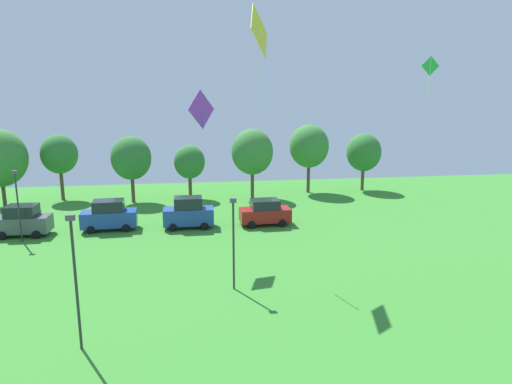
# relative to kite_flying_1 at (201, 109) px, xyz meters

# --- Properties ---
(kite_flying_1) EXTENTS (1.78, 1.90, 2.57)m
(kite_flying_1) POSITION_rel_kite_flying_1_xyz_m (0.00, 0.00, 0.00)
(kite_flying_1) COLOR purple
(kite_flying_2) EXTENTS (1.43, 0.25, 2.88)m
(kite_flying_2) POSITION_rel_kite_flying_1_xyz_m (16.71, 1.48, 2.85)
(kite_flying_2) COLOR green
(kite_flying_4) EXTENTS (1.46, 2.97, 6.58)m
(kite_flying_4) POSITION_rel_kite_flying_1_xyz_m (3.51, -2.30, 4.52)
(kite_flying_4) COLOR yellow
(parked_car_leftmost) EXTENTS (4.11, 2.22, 2.44)m
(parked_car_leftmost) POSITION_rel_kite_flying_1_xyz_m (-13.89, 5.80, -8.68)
(parked_car_leftmost) COLOR #4C5156
(parked_car_leftmost) RESTS_ON ground
(parked_car_second_from_left) EXTENTS (4.43, 2.24, 2.47)m
(parked_car_second_from_left) POSITION_rel_kite_flying_1_xyz_m (-7.49, 6.47, -8.67)
(parked_car_second_from_left) COLOR #234299
(parked_car_second_from_left) RESTS_ON ground
(parked_car_third_from_left) EXTENTS (4.10, 1.99, 2.60)m
(parked_car_third_from_left) POSITION_rel_kite_flying_1_xyz_m (-1.09, 6.11, -8.61)
(parked_car_third_from_left) COLOR #234299
(parked_car_third_from_left) RESTS_ON ground
(parked_car_rightmost_in_row) EXTENTS (4.29, 2.21, 2.19)m
(parked_car_rightmost_in_row) POSITION_rel_kite_flying_1_xyz_m (5.30, 6.07, -8.78)
(parked_car_rightmost_in_row) COLOR maroon
(parked_car_rightmost_in_row) RESTS_ON ground
(light_post_1) EXTENTS (0.36, 0.20, 5.40)m
(light_post_1) POSITION_rel_kite_flying_1_xyz_m (-13.56, 4.32, -6.78)
(light_post_1) COLOR #2D2D33
(light_post_1) RESTS_ON ground
(light_post_2) EXTENTS (0.36, 0.20, 6.02)m
(light_post_2) POSITION_rel_kite_flying_1_xyz_m (-5.76, -11.83, -6.47)
(light_post_2) COLOR #2D2D33
(light_post_2) RESTS_ON ground
(light_post_3) EXTENTS (0.36, 0.20, 5.29)m
(light_post_3) POSITION_rel_kite_flying_1_xyz_m (1.42, -6.57, -6.84)
(light_post_3) COLOR #2D2D33
(light_post_3) RESTS_ON ground
(treeline_tree_0) EXTENTS (5.08, 5.08, 7.61)m
(treeline_tree_0) POSITION_rel_kite_flying_1_xyz_m (-19.08, 16.22, -5.07)
(treeline_tree_0) COLOR brown
(treeline_tree_0) RESTS_ON ground
(treeline_tree_1) EXTENTS (3.68, 3.68, 6.85)m
(treeline_tree_1) POSITION_rel_kite_flying_1_xyz_m (-14.18, 18.54, -5.08)
(treeline_tree_1) COLOR brown
(treeline_tree_1) RESTS_ON ground
(treeline_tree_2) EXTENTS (4.00, 4.00, 6.77)m
(treeline_tree_2) POSITION_rel_kite_flying_1_xyz_m (-6.71, 16.27, -5.33)
(treeline_tree_2) COLOR brown
(treeline_tree_2) RESTS_ON ground
(treeline_tree_3) EXTENTS (3.21, 3.21, 5.71)m
(treeline_tree_3) POSITION_rel_kite_flying_1_xyz_m (-0.90, 17.06, -5.96)
(treeline_tree_3) COLOR brown
(treeline_tree_3) RESTS_ON ground
(treeline_tree_4) EXTENTS (4.37, 4.37, 7.36)m
(treeline_tree_4) POSITION_rel_kite_flying_1_xyz_m (5.66, 16.47, -4.94)
(treeline_tree_4) COLOR brown
(treeline_tree_4) RESTS_ON ground
(treeline_tree_5) EXTENTS (4.35, 4.35, 7.63)m
(treeline_tree_5) POSITION_rel_kite_flying_1_xyz_m (12.29, 18.36, -4.66)
(treeline_tree_5) COLOR brown
(treeline_tree_5) RESTS_ON ground
(treeline_tree_6) EXTENTS (3.91, 3.91, 6.54)m
(treeline_tree_6) POSITION_rel_kite_flying_1_xyz_m (18.80, 18.67, -5.50)
(treeline_tree_6) COLOR brown
(treeline_tree_6) RESTS_ON ground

